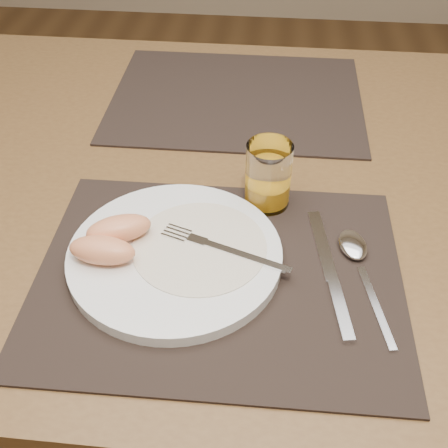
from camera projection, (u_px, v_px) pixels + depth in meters
The scene contains 11 objects.
ground at pixel (232, 420), 1.36m from camera, with size 5.00×5.00×0.00m, color brown.
table at pixel (236, 212), 0.91m from camera, with size 1.40×0.90×0.75m.
placemat_near at pixel (219, 275), 0.69m from camera, with size 0.45×0.35×0.00m, color black.
placemat_far at pixel (237, 98), 1.02m from camera, with size 0.45×0.35×0.00m, color black.
plate at pixel (175, 255), 0.71m from camera, with size 0.27×0.27×0.02m, color white.
plate_dressing at pixel (200, 246), 0.71m from camera, with size 0.17×0.17×0.00m.
fork at pixel (214, 246), 0.71m from camera, with size 0.17×0.07×0.00m.
knife at pixel (332, 281), 0.68m from camera, with size 0.05×0.22×0.01m.
spoon at pixel (356, 253), 0.71m from camera, with size 0.06×0.19×0.01m.
juice_glass at pixel (268, 178), 0.77m from camera, with size 0.06×0.06×0.10m.
grapefruit_wedges at pixel (111, 239), 0.69m from camera, with size 0.10×0.10×0.03m.
Camera 1 is at (0.05, -0.69, 1.26)m, focal length 45.00 mm.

